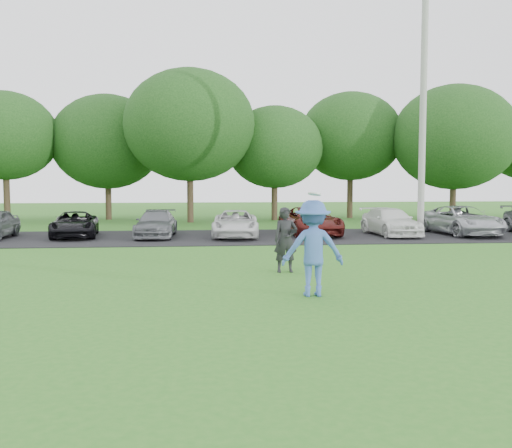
% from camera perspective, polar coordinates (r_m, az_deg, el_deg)
% --- Properties ---
extents(ground, '(100.00, 100.00, 0.00)m').
position_cam_1_polar(ground, '(11.30, 1.73, -7.98)').
color(ground, '#2C7120').
rests_on(ground, ground).
extents(parking_lot, '(32.00, 6.50, 0.03)m').
position_cam_1_polar(parking_lot, '(24.10, -2.17, -1.29)').
color(parking_lot, black).
rests_on(parking_lot, ground).
extents(utility_pole, '(0.28, 0.28, 10.76)m').
position_cam_1_polar(utility_pole, '(25.52, 16.36, 10.92)').
color(utility_pole, '#A4A49F').
rests_on(utility_pole, ground).
extents(frisbee_player, '(1.33, 0.80, 2.20)m').
position_cam_1_polar(frisbee_player, '(11.96, 5.71, -2.42)').
color(frisbee_player, '#3C61AB').
rests_on(frisbee_player, ground).
extents(camera_bystander, '(0.65, 0.46, 1.71)m').
position_cam_1_polar(camera_bystander, '(14.96, 2.99, -1.59)').
color(camera_bystander, black).
rests_on(camera_bystander, ground).
extents(parked_cars, '(28.71, 5.08, 1.25)m').
position_cam_1_polar(parked_cars, '(24.21, 1.57, 0.16)').
color(parked_cars, silver).
rests_on(parked_cars, parking_lot).
extents(tree_row, '(42.39, 9.85, 8.64)m').
position_cam_1_polar(tree_row, '(33.92, -0.60, 8.66)').
color(tree_row, '#38281C').
rests_on(tree_row, ground).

